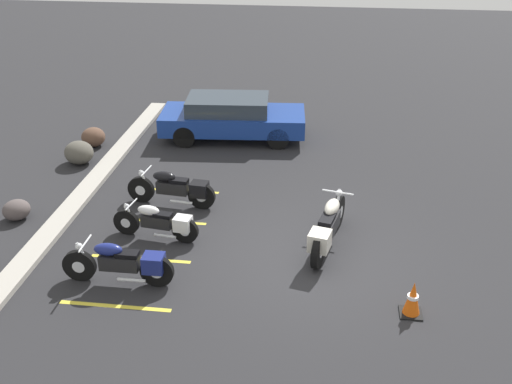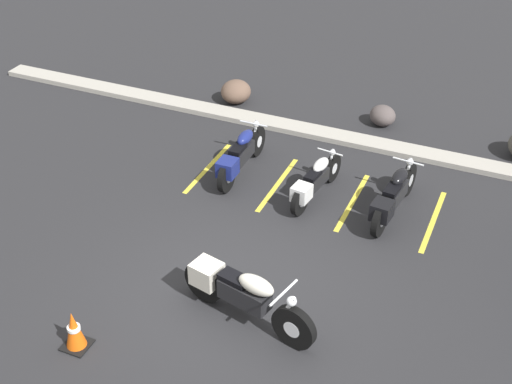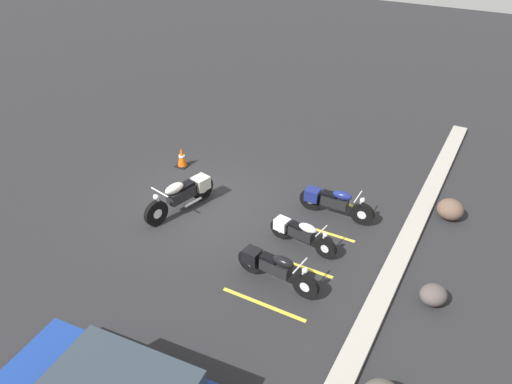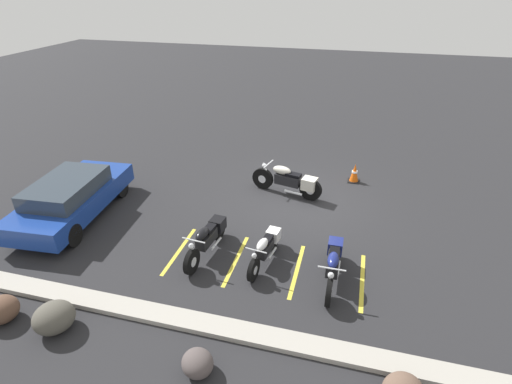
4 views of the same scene
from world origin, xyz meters
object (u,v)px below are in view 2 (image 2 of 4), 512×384
object	(u,v)px
motorcycle_cream_featured	(241,293)
landscape_rock_3	(383,116)
parked_bike_1	(315,181)
landscape_rock_2	(236,92)
traffic_cone	(74,331)
parked_bike_0	(240,155)
parked_bike_2	(393,196)

from	to	relation	value
motorcycle_cream_featured	landscape_rock_3	distance (m)	7.11
motorcycle_cream_featured	parked_bike_1	size ratio (longest dim) A/B	1.25
landscape_rock_2	traffic_cone	size ratio (longest dim) A/B	1.10
motorcycle_cream_featured	parked_bike_0	world-z (taller)	motorcycle_cream_featured
parked_bike_0	landscape_rock_3	xyz separation A→B (m)	(2.13, 3.26, -0.22)
landscape_rock_2	landscape_rock_3	bearing A→B (deg)	4.96
parked_bike_0	traffic_cone	size ratio (longest dim) A/B	3.25
landscape_rock_2	landscape_rock_3	distance (m)	3.60
motorcycle_cream_featured	parked_bike_1	bearing A→B (deg)	104.02
parked_bike_0	landscape_rock_2	size ratio (longest dim) A/B	2.96
parked_bike_2	traffic_cone	bearing A→B (deg)	151.72
landscape_rock_2	parked_bike_2	bearing A→B (deg)	-33.86
landscape_rock_2	parked_bike_1	bearing A→B (deg)	-45.29
parked_bike_0	traffic_cone	world-z (taller)	parked_bike_0
landscape_rock_2	traffic_cone	xyz separation A→B (m)	(1.19, -8.33, 0.03)
parked_bike_2	parked_bike_1	bearing A→B (deg)	97.19
parked_bike_0	parked_bike_1	xyz separation A→B (m)	(1.70, -0.24, -0.05)
motorcycle_cream_featured	landscape_rock_2	bearing A→B (deg)	128.38
motorcycle_cream_featured	traffic_cone	distance (m)	2.56
landscape_rock_2	traffic_cone	world-z (taller)	traffic_cone
parked_bike_0	parked_bike_2	distance (m)	3.25
landscape_rock_2	traffic_cone	distance (m)	8.41
parked_bike_1	landscape_rock_2	xyz separation A→B (m)	(-3.16, 3.19, -0.12)
parked_bike_1	landscape_rock_2	world-z (taller)	parked_bike_1
landscape_rock_3	traffic_cone	size ratio (longest dim) A/B	0.93
parked_bike_1	traffic_cone	size ratio (longest dim) A/B	2.90
parked_bike_1	motorcycle_cream_featured	bearing A→B (deg)	-170.99
parked_bike_1	landscape_rock_3	bearing A→B (deg)	0.96
parked_bike_2	landscape_rock_3	xyz separation A→B (m)	(-1.11, 3.46, -0.22)
landscape_rock_3	landscape_rock_2	bearing A→B (deg)	-175.04
landscape_rock_3	motorcycle_cream_featured	bearing A→B (deg)	-92.96
landscape_rock_2	landscape_rock_3	size ratio (longest dim) A/B	1.18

